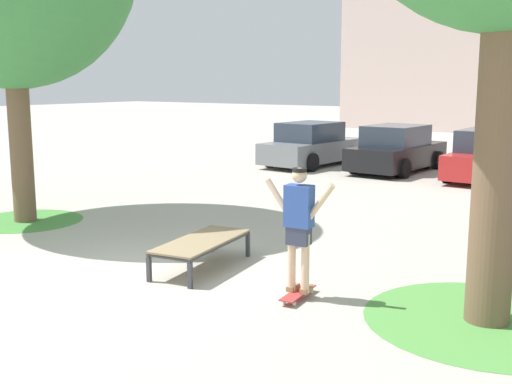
{
  "coord_description": "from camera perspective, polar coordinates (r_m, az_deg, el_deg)",
  "views": [
    {
      "loc": [
        6.64,
        -6.47,
        2.9
      ],
      "look_at": [
        0.52,
        2.45,
        1.0
      ],
      "focal_mm": 44.44,
      "sensor_mm": 36.0,
      "label": 1
    }
  ],
  "objects": [
    {
      "name": "car_black",
      "position": [
        21.03,
        12.55,
        3.7
      ],
      "size": [
        2.08,
        4.28,
        1.5
      ],
      "color": "black",
      "rests_on": "ground"
    },
    {
      "name": "car_red",
      "position": [
        19.98,
        20.42,
        2.99
      ],
      "size": [
        1.99,
        4.24,
        1.5
      ],
      "color": "red",
      "rests_on": "ground"
    },
    {
      "name": "skateboard",
      "position": [
        8.66,
        3.81,
        -9.07
      ],
      "size": [
        0.29,
        0.82,
        0.09
      ],
      "color": "#B23333",
      "rests_on": "ground"
    },
    {
      "name": "ground_plane",
      "position": [
        9.71,
        -10.86,
        -7.59
      ],
      "size": [
        120.0,
        120.0,
        0.0
      ],
      "primitive_type": "plane",
      "color": "#B2AA9E"
    },
    {
      "name": "car_grey",
      "position": [
        22.09,
        5.02,
        4.19
      ],
      "size": [
        2.15,
        4.31,
        1.5
      ],
      "color": "slate",
      "rests_on": "ground"
    },
    {
      "name": "skater",
      "position": [
        8.39,
        3.89,
        -2.64
      ],
      "size": [
        1.0,
        0.31,
        1.69
      ],
      "color": "beige",
      "rests_on": "skateboard"
    },
    {
      "name": "grass_patch_near_right",
      "position": [
        8.41,
        20.02,
        -10.8
      ],
      "size": [
        2.99,
        2.99,
        0.01
      ],
      "primitive_type": "cylinder",
      "color": "#519342",
      "rests_on": "ground"
    },
    {
      "name": "grass_patch_near_left",
      "position": [
        14.18,
        -20.02,
        -2.43
      ],
      "size": [
        2.34,
        2.34,
        0.01
      ],
      "primitive_type": "cylinder",
      "color": "#47893D",
      "rests_on": "ground"
    },
    {
      "name": "skate_box",
      "position": [
        9.93,
        -4.92,
        -4.57
      ],
      "size": [
        1.04,
        1.99,
        0.46
      ],
      "color": "#38383D",
      "rests_on": "ground"
    }
  ]
}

